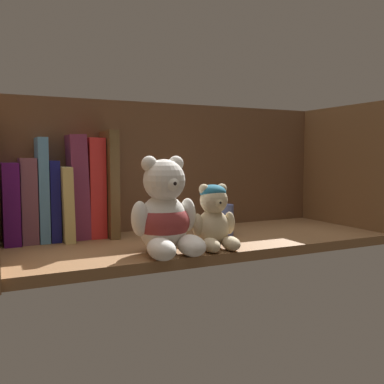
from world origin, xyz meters
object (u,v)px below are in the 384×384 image
Objects in this scene: book_7 at (107,184)px; teddy_bear_larger at (165,215)px; book_2 at (41,189)px; book_3 at (52,200)px; teddy_bear_smaller at (214,218)px; book_4 at (63,203)px; book_1 at (27,200)px; book_0 at (10,203)px; book_6 at (94,187)px; book_5 at (77,187)px; pillar_candle at (221,220)px.

teddy_bear_larger is at bearing -78.90° from book_7.
book_2 reaches higher than book_3.
book_7 is 1.31× the size of teddy_bear_larger.
book_3 is at bearing 138.67° from teddy_bear_smaller.
book_2 is at bearing 180.00° from book_4.
book_1 is 1.03× the size of book_3.
book_1 is 7.32cm from book_4.
teddy_bear_larger is at bearing -43.04° from book_0.
book_2 is 1.39× the size of book_4.
book_2 is 1.00× the size of book_6.
teddy_bear_larger is at bearing 178.72° from teddy_bear_smaller.
book_4 is 4.54cm from book_5.
teddy_bear_smaller is (17.76, -23.46, -4.95)cm from book_6.
book_6 is at bearing 180.00° from book_7.
book_4 is 0.72× the size of book_6.
pillar_candle is at bearing -19.41° from book_3.
book_7 is at bearing 0.00° from book_0.
teddy_bear_smaller is at bearing -33.76° from book_0.
pillar_candle is (36.81, -12.19, -7.34)cm from book_2.
book_0 is at bearing 180.00° from book_2.
book_5 reaches higher than book_3.
book_0 is at bearing 180.00° from book_6.
book_3 is 28.51cm from teddy_bear_larger.
book_4 is 7.36cm from book_6.
book_1 is 0.78× the size of book_5.
book_3 is 9.25cm from book_6.
book_4 is at bearing 180.00° from book_6.
teddy_bear_smaller is at bearing -39.08° from book_2.
teddy_bear_larger is at bearing -47.25° from book_1.
book_6 reaches higher than book_3.
book_0 is 8.42cm from book_3.
book_4 is 34.84cm from pillar_candle.
book_2 is at bearing 0.00° from book_0.
book_0 is 1.32× the size of teddy_bear_smaller.
book_3 is 12.35cm from book_7.
book_5 reaches higher than pillar_candle.
book_1 is at bearing 162.89° from pillar_candle.
book_5 reaches higher than book_2.
book_3 is at bearing 180.00° from book_5.
book_4 is 33.92cm from teddy_bear_smaller.
book_1 reaches higher than book_0.
book_5 is at bearing 180.00° from book_7.
book_3 is (2.21, 0.00, -2.40)cm from book_2.
book_3 is 5.92cm from book_5.
book_7 reaches higher than book_4.
book_7 is (6.67, 0.00, 0.50)cm from book_5.
book_0 is 0.98× the size of book_3.
book_1 is at bearing 132.75° from teddy_bear_larger.
book_1 is (3.40, 0.00, 0.48)cm from book_0.
book_0 is 0.92× the size of teddy_bear_larger.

